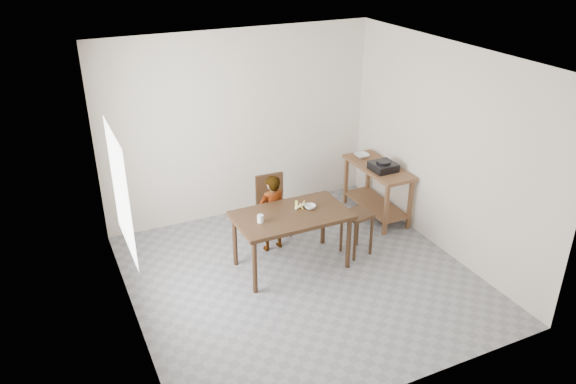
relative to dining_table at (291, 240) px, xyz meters
name	(u,v)px	position (x,y,z in m)	size (l,w,h in m)	color
floor	(302,279)	(0.00, -0.30, -0.40)	(4.00, 4.00, 0.04)	gray
ceiling	(305,56)	(0.00, -0.30, 2.35)	(4.00, 4.00, 0.04)	white
wall_back	(239,125)	(0.00, 1.72, 0.98)	(4.00, 0.04, 2.70)	silver
wall_front	(412,268)	(0.00, -2.32, 0.98)	(4.00, 0.04, 2.70)	silver
wall_left	(121,214)	(-2.02, -0.30, 0.98)	(0.04, 4.00, 2.70)	silver
wall_right	(446,150)	(2.02, -0.30, 0.98)	(0.04, 4.00, 2.70)	silver
window_pane	(120,192)	(-1.97, -0.10, 1.12)	(0.02, 1.10, 1.30)	white
dining_table	(291,240)	(0.00, 0.00, 0.00)	(1.40, 0.80, 0.75)	#372313
prep_counter	(377,191)	(1.72, 0.70, 0.03)	(0.50, 1.20, 0.80)	brown
child	(272,213)	(-0.05, 0.49, 0.16)	(0.39, 0.25, 1.06)	white
dining_chair	(274,207)	(0.15, 0.85, 0.04)	(0.40, 0.40, 0.83)	#372313
stool	(356,233)	(0.90, -0.08, -0.08)	(0.33, 0.33, 0.59)	#372313
glass_tumbler	(260,219)	(-0.42, -0.03, 0.42)	(0.07, 0.07, 0.09)	silver
small_bowl	(310,207)	(0.27, 0.03, 0.40)	(0.14, 0.14, 0.04)	silver
banana	(300,206)	(0.17, 0.09, 0.41)	(0.18, 0.12, 0.06)	gold
serving_bowl	(362,156)	(1.67, 1.08, 0.45)	(0.21, 0.21, 0.05)	silver
gas_burner	(383,167)	(1.69, 0.54, 0.48)	(0.33, 0.33, 0.11)	black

